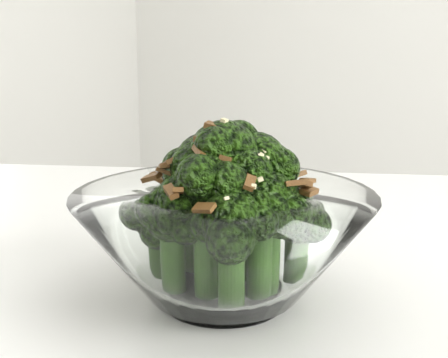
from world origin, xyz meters
The scene contains 1 object.
broccoli_dish centered at (-0.25, -0.17, 0.80)m, with size 0.21×0.21×0.13m.
Camera 1 is at (-0.05, -0.52, 0.93)m, focal length 50.00 mm.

